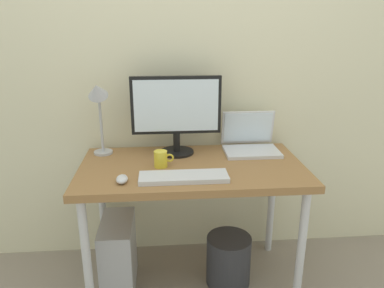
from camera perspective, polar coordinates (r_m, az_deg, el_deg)
ground_plane at (r=2.38m, az=0.00°, el=-20.18°), size 6.00×6.00×0.00m
back_wall at (r=2.26m, az=-0.84°, el=13.67°), size 4.40×0.04×2.60m
desk at (r=2.03m, az=0.00°, el=-5.21°), size 1.21×0.66×0.75m
monitor at (r=2.11m, az=-2.46°, el=5.19°), size 0.51×0.20×0.45m
laptop at (r=2.24m, az=8.96°, el=0.44°), size 0.32×0.26×0.23m
desk_lamp at (r=2.13m, az=-14.31°, el=6.34°), size 0.11×0.16×0.45m
keyboard at (r=1.82m, az=-1.30°, el=-5.13°), size 0.44×0.14×0.02m
mouse at (r=1.82m, az=-10.80°, el=-5.36°), size 0.06×0.09×0.03m
coffee_mug at (r=1.97m, az=-4.81°, el=-2.31°), size 0.11×0.07×0.09m
computer_tower at (r=2.26m, az=-11.31°, el=-16.42°), size 0.18×0.36×0.42m
wastebasket at (r=2.29m, az=5.67°, el=-17.44°), size 0.26×0.26×0.30m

